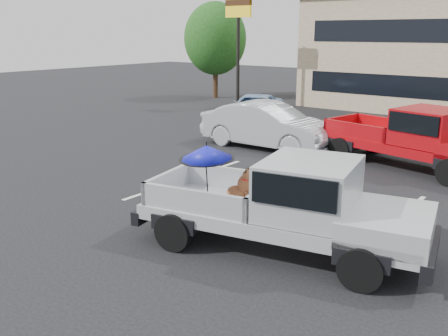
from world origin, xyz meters
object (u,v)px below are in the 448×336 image
at_px(silver_pickup, 296,201).
at_px(blue_suv, 255,110).
at_px(motel_sign, 238,22).
at_px(silver_sedan, 268,125).
at_px(red_pickup, 423,137).
at_px(tree_left, 215,39).

relative_size(silver_pickup, blue_suv, 1.23).
distance_m(motel_sign, blue_suv, 6.44).
relative_size(motel_sign, silver_pickup, 1.01).
relative_size(silver_sedan, blue_suv, 1.04).
distance_m(silver_pickup, red_pickup, 7.66).
bearing_deg(silver_pickup, tree_left, 120.70).
distance_m(motel_sign, silver_sedan, 10.49).
distance_m(tree_left, blue_suv, 10.50).
bearing_deg(tree_left, silver_sedan, -43.74).
height_order(tree_left, silver_pickup, tree_left).
bearing_deg(silver_sedan, blue_suv, 39.35).
xyz_separation_m(silver_pickup, blue_suv, (-8.44, 10.97, -0.37)).
bearing_deg(silver_sedan, red_pickup, -87.68).
height_order(tree_left, red_pickup, tree_left).
xyz_separation_m(motel_sign, red_pickup, (12.08, -6.88, -3.60)).
bearing_deg(silver_pickup, motel_sign, 117.88).
relative_size(red_pickup, silver_sedan, 1.22).
bearing_deg(silver_sedan, silver_pickup, -144.51).
bearing_deg(motel_sign, tree_left, 143.13).
relative_size(tree_left, silver_sedan, 1.19).
xyz_separation_m(motel_sign, blue_suv, (3.59, -3.57, -3.97)).
bearing_deg(motel_sign, blue_suv, -44.82).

